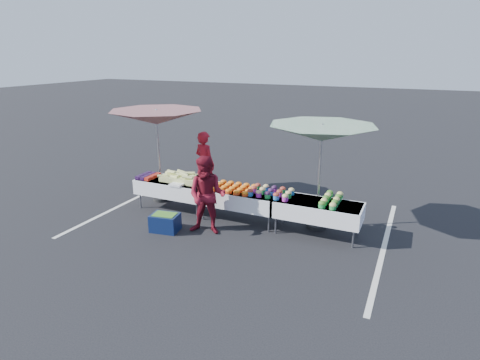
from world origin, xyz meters
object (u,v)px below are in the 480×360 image
at_px(table_left, 174,187).
at_px(table_right, 317,210).
at_px(vendor, 205,164).
at_px(umbrella_right, 322,134).
at_px(umbrella_left, 157,118).
at_px(storage_bin, 165,222).
at_px(table_center, 240,197).
at_px(customer, 207,196).

relative_size(table_left, table_right, 1.00).
distance_m(table_right, vendor, 3.65).
xyz_separation_m(table_left, umbrella_right, (3.50, 0.40, 1.54)).
distance_m(umbrella_left, storage_bin, 2.81).
distance_m(table_center, umbrella_left, 2.98).
height_order(table_center, table_right, same).
distance_m(customer, umbrella_left, 2.80).
bearing_deg(table_left, table_right, 0.00).
height_order(table_left, umbrella_left, umbrella_left).
bearing_deg(storage_bin, table_center, 33.42).
bearing_deg(umbrella_left, table_left, -30.40).
height_order(vendor, storage_bin, vendor).
xyz_separation_m(vendor, umbrella_right, (3.32, -0.85, 1.24)).
bearing_deg(table_right, vendor, 159.94).
height_order(table_right, umbrella_left, umbrella_left).
bearing_deg(table_right, umbrella_left, 174.66).
relative_size(umbrella_right, storage_bin, 3.90).
relative_size(vendor, umbrella_right, 0.69).
bearing_deg(umbrella_left, storage_bin, -52.44).
distance_m(table_left, table_right, 3.60).
bearing_deg(umbrella_left, customer, -31.05).
bearing_deg(umbrella_right, table_left, -173.49).
height_order(umbrella_left, storage_bin, umbrella_left).
bearing_deg(storage_bin, umbrella_left, 118.30).
height_order(vendor, umbrella_left, umbrella_left).
bearing_deg(umbrella_right, customer, -148.51).
height_order(umbrella_right, storage_bin, umbrella_right).
height_order(table_right, customer, customer).
xyz_separation_m(table_center, table_right, (1.80, 0.00, 0.00)).
xyz_separation_m(table_right, customer, (-2.17, -0.87, 0.27)).
height_order(table_left, table_right, same).
bearing_deg(table_center, customer, -113.05).
height_order(table_left, vendor, vendor).
height_order(customer, umbrella_left, umbrella_left).
bearing_deg(table_left, umbrella_left, 149.60).
relative_size(umbrella_left, storage_bin, 4.22).
bearing_deg(vendor, umbrella_left, 61.45).
distance_m(umbrella_right, storage_bin, 3.88).
distance_m(vendor, storage_bin, 2.54).
distance_m(table_center, vendor, 2.06).
relative_size(vendor, storage_bin, 2.69).
xyz_separation_m(table_right, storage_bin, (-3.07, -1.17, -0.38)).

